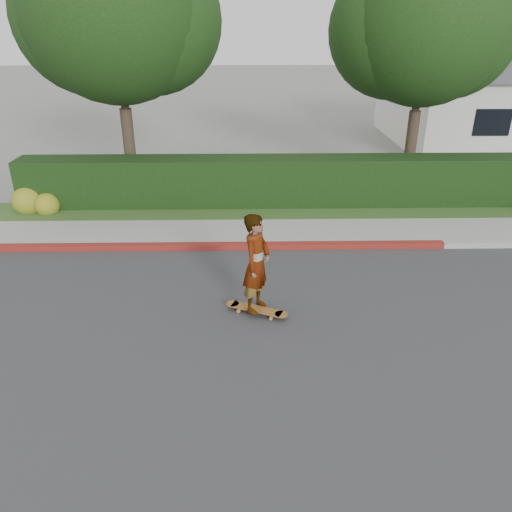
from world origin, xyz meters
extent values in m
plane|color=slate|center=(0.00, 0.00, 0.00)|extent=(120.00, 120.00, 0.00)
cube|color=#2D2D30|center=(0.00, 0.00, 0.01)|extent=(60.00, 8.00, 0.01)
cube|color=#9E9E99|center=(0.00, 4.10, 0.07)|extent=(60.00, 0.20, 0.15)
cube|color=maroon|center=(-5.00, 4.10, 0.08)|extent=(12.00, 0.21, 0.15)
cube|color=gray|center=(0.00, 5.00, 0.06)|extent=(60.00, 1.60, 0.12)
cube|color=#2D4C1E|center=(0.00, 6.60, 0.05)|extent=(60.00, 1.60, 0.10)
cube|color=black|center=(-3.00, 7.20, 0.75)|extent=(15.00, 1.00, 1.50)
sphere|color=#2D4C19|center=(-10.20, 6.80, 0.35)|extent=(0.90, 0.90, 0.90)
sphere|color=#2D4C19|center=(-9.60, 6.60, 0.30)|extent=(0.70, 0.70, 0.70)
cylinder|color=#33261C|center=(-7.50, 8.50, 1.35)|extent=(0.36, 0.36, 2.70)
cylinder|color=#33261C|center=(-7.50, 8.50, 3.38)|extent=(0.24, 0.24, 2.25)
sphere|color=black|center=(-7.50, 8.50, 5.40)|extent=(5.20, 5.20, 5.20)
sphere|color=black|center=(-8.30, 8.90, 5.20)|extent=(4.42, 4.42, 4.42)
sphere|color=black|center=(-6.60, 8.80, 5.10)|extent=(4.16, 4.16, 4.16)
cylinder|color=#33261C|center=(1.50, 9.00, 1.26)|extent=(0.36, 0.36, 2.52)
cylinder|color=#33261C|center=(1.50, 9.00, 3.15)|extent=(0.24, 0.24, 2.10)
sphere|color=black|center=(1.50, 9.00, 5.04)|extent=(4.80, 4.80, 4.80)
sphere|color=black|center=(0.70, 9.40, 4.84)|extent=(4.08, 4.08, 4.08)
sphere|color=black|center=(2.40, 9.30, 4.74)|extent=(3.84, 3.84, 3.84)
cube|color=beige|center=(8.00, 16.00, 1.50)|extent=(10.00, 8.00, 3.00)
cube|color=black|center=(5.50, 11.98, 1.60)|extent=(1.40, 0.06, 1.00)
cylinder|color=orange|center=(-4.03, 1.13, 0.04)|extent=(0.08, 0.06, 0.07)
cylinder|color=orange|center=(-3.95, 1.30, 0.04)|extent=(0.08, 0.06, 0.07)
cylinder|color=orange|center=(-3.41, 0.86, 0.04)|extent=(0.08, 0.06, 0.07)
cylinder|color=orange|center=(-3.34, 1.03, 0.04)|extent=(0.08, 0.06, 0.07)
cube|color=silver|center=(-3.99, 1.22, 0.09)|extent=(0.13, 0.21, 0.03)
cube|color=silver|center=(-3.37, 0.95, 0.09)|extent=(0.13, 0.21, 0.03)
cube|color=brown|center=(-3.68, 1.08, 0.12)|extent=(1.02, 0.63, 0.02)
cylinder|color=brown|center=(-4.14, 1.28, 0.12)|extent=(0.32, 0.32, 0.02)
cylinder|color=brown|center=(-3.22, 0.88, 0.12)|extent=(0.32, 0.32, 0.02)
imported|color=white|center=(-3.68, 1.08, 1.09)|extent=(0.72, 0.83, 1.92)
camera|label=1|loc=(-3.85, -7.08, 5.10)|focal=35.00mm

